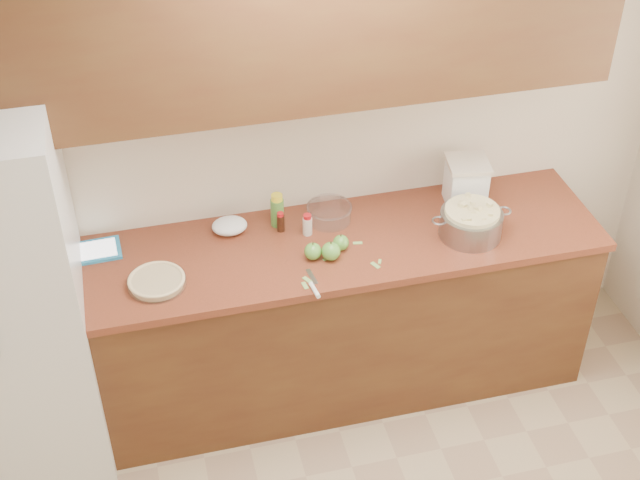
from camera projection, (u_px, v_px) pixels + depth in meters
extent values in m
plane|color=white|center=(487.00, 39.00, 1.96)|extent=(3.60, 3.60, 0.00)
plane|color=beige|center=(306.00, 137.00, 4.14)|extent=(3.60, 0.00, 3.60)
cube|color=#573518|center=(323.00, 319.00, 4.42)|extent=(2.60, 0.65, 0.88)
cube|color=brown|center=(323.00, 246.00, 4.13)|extent=(2.64, 0.68, 0.04)
cube|color=#523519|center=(314.00, 20.00, 3.61)|extent=(2.60, 0.34, 0.70)
cube|color=silver|center=(1.00, 301.00, 3.83)|extent=(0.70, 0.70, 1.80)
cylinder|color=silver|center=(157.00, 282.00, 3.87)|extent=(0.26, 0.26, 0.04)
cylinder|color=#D8C289|center=(157.00, 282.00, 3.87)|extent=(0.23, 0.23, 0.03)
torus|color=#D8C289|center=(156.00, 280.00, 3.86)|extent=(0.25, 0.25, 0.02)
cylinder|color=gray|center=(471.00, 224.00, 4.14)|extent=(0.29, 0.29, 0.12)
torus|color=gray|center=(439.00, 221.00, 4.08)|extent=(0.07, 0.07, 0.01)
torus|color=gray|center=(504.00, 211.00, 4.14)|extent=(0.07, 0.07, 0.01)
cylinder|color=beige|center=(471.00, 221.00, 4.13)|extent=(0.25, 0.25, 0.13)
cube|color=white|center=(466.00, 184.00, 4.31)|extent=(0.21, 0.21, 0.22)
cube|color=beige|center=(468.00, 163.00, 4.24)|extent=(0.22, 0.22, 0.02)
cube|color=teal|center=(96.00, 251.00, 4.06)|extent=(0.23, 0.18, 0.01)
cube|color=white|center=(96.00, 249.00, 4.06)|extent=(0.19, 0.14, 0.00)
cube|color=gray|center=(312.00, 276.00, 3.93)|extent=(0.03, 0.11, 0.00)
cylinder|color=white|center=(315.00, 290.00, 3.84)|extent=(0.03, 0.10, 0.02)
cylinder|color=#4C8C38|center=(277.00, 212.00, 4.19)|extent=(0.06, 0.06, 0.14)
cylinder|color=yellow|center=(277.00, 198.00, 4.14)|extent=(0.05, 0.05, 0.03)
cylinder|color=beige|center=(307.00, 226.00, 4.15)|extent=(0.04, 0.04, 0.09)
cylinder|color=red|center=(307.00, 217.00, 4.12)|extent=(0.04, 0.04, 0.02)
cylinder|color=black|center=(281.00, 223.00, 4.17)|extent=(0.04, 0.04, 0.09)
cylinder|color=red|center=(280.00, 214.00, 4.14)|extent=(0.03, 0.03, 0.02)
cylinder|color=silver|center=(329.00, 213.00, 4.24)|extent=(0.21, 0.21, 0.08)
torus|color=silver|center=(329.00, 207.00, 4.22)|extent=(0.22, 0.22, 0.01)
ellipsoid|color=white|center=(230.00, 226.00, 4.17)|extent=(0.18, 0.16, 0.07)
sphere|color=#579D37|center=(313.00, 251.00, 4.01)|extent=(0.08, 0.08, 0.08)
cylinder|color=#3F2D19|center=(313.00, 243.00, 3.98)|extent=(0.01, 0.01, 0.01)
sphere|color=#579D37|center=(341.00, 243.00, 4.06)|extent=(0.07, 0.07, 0.07)
cylinder|color=#3F2D19|center=(341.00, 235.00, 4.04)|extent=(0.01, 0.01, 0.01)
sphere|color=#579D37|center=(331.00, 251.00, 4.00)|extent=(0.09, 0.09, 0.09)
cylinder|color=#3F2D19|center=(331.00, 243.00, 3.97)|extent=(0.01, 0.01, 0.01)
cube|color=#86BB5B|center=(380.00, 262.00, 4.01)|extent=(0.02, 0.03, 0.00)
cube|color=#86BB5B|center=(375.00, 265.00, 3.99)|extent=(0.04, 0.05, 0.00)
cube|color=#86BB5B|center=(358.00, 243.00, 4.12)|extent=(0.05, 0.02, 0.00)
cube|color=#86BB5B|center=(305.00, 286.00, 3.88)|extent=(0.02, 0.05, 0.00)
cube|color=#86BB5B|center=(307.00, 280.00, 3.91)|extent=(0.04, 0.05, 0.00)
cube|color=#86BB5B|center=(327.00, 258.00, 4.03)|extent=(0.04, 0.03, 0.00)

